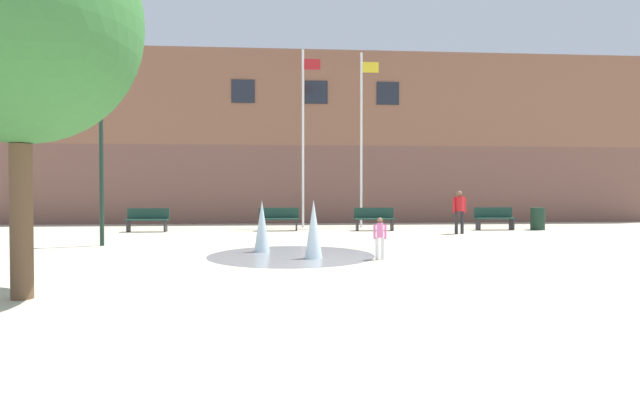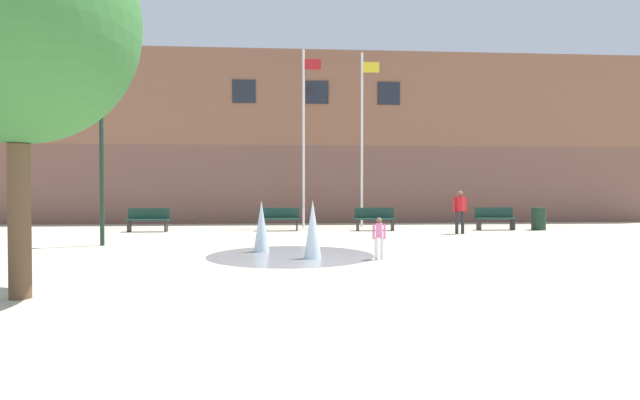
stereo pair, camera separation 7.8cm
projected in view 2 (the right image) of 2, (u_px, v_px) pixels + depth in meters
ground_plane at (370, 279)px, 9.07m from camera, size 100.00×100.00×0.00m
library_building at (313, 142)px, 27.09m from camera, size 36.00×6.05×8.41m
splash_fountain at (287, 234)px, 12.40m from camera, size 4.13×4.13×1.40m
park_bench_far_left at (148, 219)px, 19.33m from camera, size 1.60×0.44×0.91m
park_bench_left_of_flagpoles at (279, 219)px, 19.81m from camera, size 1.60×0.44×0.91m
park_bench_under_left_flagpole at (375, 219)px, 19.88m from camera, size 1.60×0.44×0.91m
park_bench_near_trashcan at (495, 218)px, 20.20m from camera, size 1.60×0.44×0.91m
child_with_pink_shirt at (379, 235)px, 11.60m from camera, size 0.31×0.24×0.99m
adult_watching at (460, 209)px, 18.37m from camera, size 0.50×0.39×1.59m
flagpole_left at (304, 133)px, 21.36m from camera, size 0.80×0.10×7.63m
flagpole_right at (363, 135)px, 21.54m from camera, size 0.80×0.10×7.54m
lamp_post_left_lane at (102, 154)px, 14.49m from camera, size 0.32×0.32×4.12m
trash_can at (539, 219)px, 20.19m from camera, size 0.56×0.56×0.90m
street_tree_foreground at (17, 18)px, 7.40m from camera, size 3.54×3.54×6.08m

